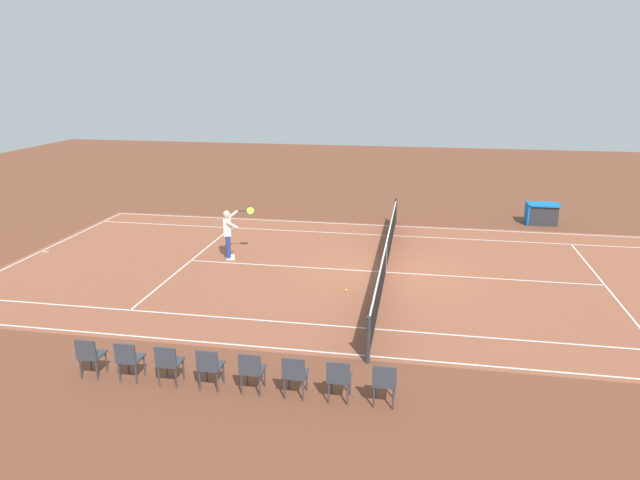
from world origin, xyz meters
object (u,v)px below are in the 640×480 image
spectator_chair_0 (384,381)px  spectator_chair_6 (129,358)px  tennis_net (386,257)px  tennis_ball (346,290)px  equipment_cart_tarped (541,214)px  spectator_chair_3 (252,369)px  spectator_chair_1 (339,377)px  spectator_chair_7 (90,354)px  spectator_chair_4 (209,365)px  spectator_chair_5 (169,361)px  spectator_chair_2 (295,373)px  tennis_player_near (229,232)px

spectator_chair_0 → spectator_chair_6: same height
tennis_net → tennis_ball: 2.11m
spectator_chair_6 → equipment_cart_tarped: 17.71m
spectator_chair_6 → spectator_chair_3: bearing=180.0°
spectator_chair_0 → tennis_net: bearing=-86.4°
tennis_ball → spectator_chair_0: (-1.46, 5.58, 0.49)m
spectator_chair_1 → spectator_chair_3: same height
spectator_chair_7 → equipment_cart_tarped: spectator_chair_7 is taller
spectator_chair_4 → tennis_ball: bearing=-109.3°
spectator_chair_5 → spectator_chair_7: bearing=0.0°
spectator_chair_0 → equipment_cart_tarped: (-5.37, -14.27, -0.08)m
tennis_net → spectator_chair_1: (0.39, 7.38, 0.03)m
spectator_chair_0 → spectator_chair_5: size_ratio=1.00×
spectator_chair_5 → spectator_chair_6: 0.85m
spectator_chair_0 → spectator_chair_3: size_ratio=1.00×
equipment_cart_tarped → tennis_net: bearing=49.7°
tennis_net → spectator_chair_3: tennis_net is taller
spectator_chair_2 → spectator_chair_3: same height
tennis_ball → spectator_chair_0: 5.79m
spectator_chair_6 → equipment_cart_tarped: spectator_chair_6 is taller
tennis_ball → spectator_chair_6: size_ratio=0.08×
tennis_ball → spectator_chair_7: 7.20m
spectator_chair_2 → spectator_chair_4: 1.71m
spectator_chair_0 → spectator_chair_1: same height
tennis_player_near → spectator_chair_2: size_ratio=1.93×
spectator_chair_1 → spectator_chair_4: 2.56m
spectator_chair_5 → spectator_chair_3: bearing=180.0°
spectator_chair_4 → spectator_chair_7: same height
spectator_chair_1 → spectator_chair_2: same height
tennis_ball → spectator_chair_5: (2.81, 5.58, 0.49)m
spectator_chair_6 → spectator_chair_1: bearing=180.0°
spectator_chair_0 → spectator_chair_7: (5.97, 0.00, 0.00)m
tennis_player_near → spectator_chair_7: bearing=87.7°
tennis_ball → spectator_chair_1: bearing=96.2°
tennis_net → equipment_cart_tarped: size_ratio=9.36×
spectator_chair_2 → spectator_chair_6: bearing=0.0°
spectator_chair_2 → spectator_chair_7: bearing=0.0°
spectator_chair_0 → spectator_chair_3: (2.56, 0.00, 0.00)m
tennis_player_near → spectator_chair_4: (-2.25, 7.81, -0.41)m
spectator_chair_3 → equipment_cart_tarped: (-7.93, -14.27, -0.08)m
tennis_net → spectator_chair_5: (3.81, 7.38, 0.03)m
spectator_chair_4 → equipment_cart_tarped: size_ratio=0.70×
spectator_chair_1 → tennis_net: bearing=-93.1°
tennis_player_near → equipment_cart_tarped: 12.80m
tennis_ball → spectator_chair_2: 5.61m
tennis_player_near → spectator_chair_4: tennis_player_near is taller
tennis_net → tennis_ball: size_ratio=177.27×
spectator_chair_1 → spectator_chair_3: 1.71m
tennis_net → spectator_chair_0: size_ratio=13.30×
tennis_player_near → spectator_chair_2: bearing=116.9°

